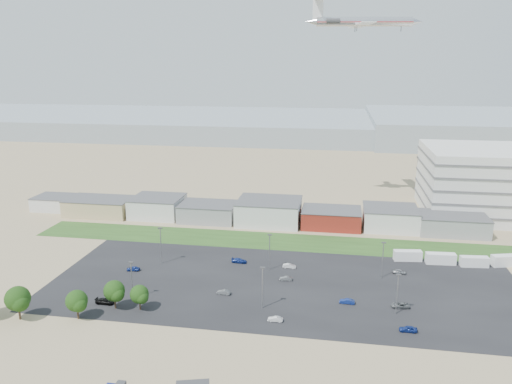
% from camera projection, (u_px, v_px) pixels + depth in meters
% --- Properties ---
extents(ground, '(700.00, 700.00, 0.00)m').
position_uv_depth(ground, '(250.00, 322.00, 109.53)').
color(ground, '#8B7758').
rests_on(ground, ground).
extents(parking_lot, '(120.00, 50.00, 0.01)m').
position_uv_depth(parking_lot, '(283.00, 285.00, 127.82)').
color(parking_lot, black).
rests_on(parking_lot, ground).
extents(grass_strip, '(160.00, 16.00, 0.02)m').
position_uv_depth(grass_strip, '(279.00, 241.00, 159.19)').
color(grass_strip, '#27481B').
rests_on(grass_strip, ground).
extents(hills_backdrop, '(700.00, 200.00, 9.00)m').
position_uv_depth(hills_backdrop, '(368.00, 128.00, 402.80)').
color(hills_backdrop, gray).
rests_on(hills_backdrop, ground).
extents(building_row, '(170.00, 20.00, 8.00)m').
position_uv_depth(building_row, '(239.00, 210.00, 179.08)').
color(building_row, silver).
rests_on(building_row, ground).
extents(box_trailer_a, '(8.08, 3.44, 2.94)m').
position_uv_depth(box_trailer_a, '(408.00, 255.00, 143.43)').
color(box_trailer_a, silver).
rests_on(box_trailer_a, ground).
extents(box_trailer_b, '(8.31, 3.04, 3.06)m').
position_uv_depth(box_trailer_b, '(441.00, 259.00, 141.01)').
color(box_trailer_b, silver).
rests_on(box_trailer_b, ground).
extents(box_trailer_c, '(7.76, 3.05, 2.84)m').
position_uv_depth(box_trailer_c, '(474.00, 262.00, 139.16)').
color(box_trailer_c, silver).
rests_on(box_trailer_c, ground).
extents(box_trailer_d, '(8.60, 4.66, 3.08)m').
position_uv_depth(box_trailer_d, '(506.00, 260.00, 139.61)').
color(box_trailer_d, silver).
rests_on(box_trailer_d, ground).
extents(tree_left, '(5.86, 5.86, 8.79)m').
position_uv_depth(tree_left, '(18.00, 301.00, 109.46)').
color(tree_left, black).
rests_on(tree_left, ground).
extents(tree_mid, '(5.12, 5.12, 7.68)m').
position_uv_depth(tree_mid, '(77.00, 303.00, 109.80)').
color(tree_mid, black).
rests_on(tree_mid, ground).
extents(tree_right, '(5.18, 5.18, 7.78)m').
position_uv_depth(tree_right, '(114.00, 293.00, 114.51)').
color(tree_right, black).
rests_on(tree_right, ground).
extents(tree_near, '(4.58, 4.58, 6.86)m').
position_uv_depth(tree_near, '(139.00, 296.00, 113.96)').
color(tree_near, black).
rests_on(tree_near, ground).
extents(lightpole_front_l, '(1.12, 0.46, 9.48)m').
position_uv_depth(lightpole_front_l, '(132.00, 280.00, 119.10)').
color(lightpole_front_l, slate).
rests_on(lightpole_front_l, ground).
extents(lightpole_front_m, '(1.19, 0.50, 10.13)m').
position_uv_depth(lightpole_front_m, '(263.00, 288.00, 114.48)').
color(lightpole_front_m, slate).
rests_on(lightpole_front_m, ground).
extents(lightpole_front_r, '(1.13, 0.47, 9.58)m').
position_uv_depth(lightpole_front_r, '(397.00, 294.00, 111.80)').
color(lightpole_front_r, slate).
rests_on(lightpole_front_r, ground).
extents(lightpole_back_l, '(1.24, 0.52, 10.56)m').
position_uv_depth(lightpole_back_l, '(161.00, 246.00, 140.44)').
color(lightpole_back_l, slate).
rests_on(lightpole_back_l, ground).
extents(lightpole_back_m, '(1.20, 0.50, 10.19)m').
position_uv_depth(lightpole_back_m, '(270.00, 252.00, 136.14)').
color(lightpole_back_m, slate).
rests_on(lightpole_back_m, ground).
extents(lightpole_back_r, '(1.17, 0.49, 9.91)m').
position_uv_depth(lightpole_back_r, '(383.00, 260.00, 130.94)').
color(lightpole_back_r, slate).
rests_on(lightpole_back_r, ground).
extents(airliner, '(46.78, 35.33, 12.67)m').
position_uv_depth(airliner, '(364.00, 22.00, 182.91)').
color(airliner, silver).
extents(parked_car_0, '(4.40, 2.31, 1.18)m').
position_uv_depth(parked_car_0, '(400.00, 305.00, 115.70)').
color(parked_car_0, '#595B5E').
rests_on(parked_car_0, ground).
extents(parked_car_1, '(3.68, 1.51, 1.18)m').
position_uv_depth(parked_car_1, '(347.00, 301.00, 117.67)').
color(parked_car_1, navy).
rests_on(parked_car_1, ground).
extents(parked_car_2, '(3.77, 1.53, 1.28)m').
position_uv_depth(parked_car_2, '(408.00, 329.00, 105.26)').
color(parked_car_2, navy).
rests_on(parked_car_2, ground).
extents(parked_car_4, '(3.51, 1.61, 1.12)m').
position_uv_depth(parked_car_4, '(224.00, 292.00, 122.44)').
color(parked_car_4, '#595B5E').
rests_on(parked_car_4, ground).
extents(parked_car_5, '(3.74, 1.83, 1.23)m').
position_uv_depth(parked_car_5, '(133.00, 269.00, 136.38)').
color(parked_car_5, navy).
rests_on(parked_car_5, ground).
extents(parked_car_6, '(4.46, 1.97, 1.27)m').
position_uv_depth(parked_car_6, '(239.00, 261.00, 141.92)').
color(parked_car_6, navy).
rests_on(parked_car_6, ground).
extents(parked_car_7, '(3.39, 1.37, 1.10)m').
position_uv_depth(parked_car_7, '(286.00, 278.00, 130.29)').
color(parked_car_7, '#595B5E').
rests_on(parked_car_7, ground).
extents(parked_car_8, '(3.69, 1.77, 1.21)m').
position_uv_depth(parked_car_8, '(399.00, 272.00, 134.35)').
color(parked_car_8, '#A5A5AA').
rests_on(parked_car_8, ground).
extents(parked_car_10, '(4.54, 1.92, 1.31)m').
position_uv_depth(parked_car_10, '(105.00, 301.00, 117.50)').
color(parked_car_10, black).
rests_on(parked_car_10, ground).
extents(parked_car_11, '(3.71, 1.43, 1.20)m').
position_uv_depth(parked_car_11, '(289.00, 266.00, 138.21)').
color(parked_car_11, silver).
rests_on(parked_car_11, ground).
extents(parked_car_13, '(3.32, 1.20, 1.09)m').
position_uv_depth(parked_car_13, '(275.00, 319.00, 109.53)').
color(parked_car_13, silver).
rests_on(parked_car_13, ground).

